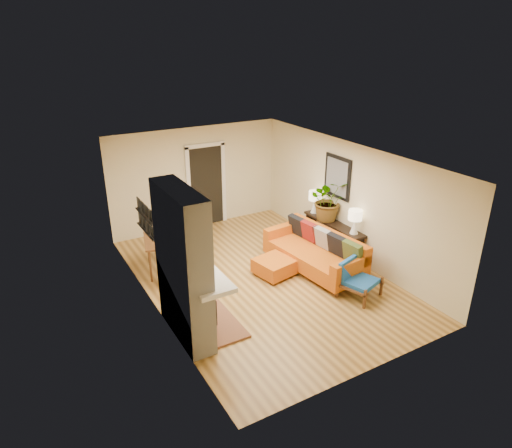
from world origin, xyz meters
The scene contains 10 objects.
room_shell centered at (0.60, 2.63, 1.24)m, with size 6.50×6.50×6.50m.
fireplace centered at (-2.00, -1.00, 1.24)m, with size 1.09×1.68×2.60m.
sofa centered at (1.27, -0.22, 0.40)m, with size 1.22×2.40×0.91m.
ottoman centered at (0.31, -0.04, 0.21)m, with size 0.83×0.83×0.36m.
blue_chair centered at (1.27, -1.47, 0.39)m, with size 0.85×0.84×0.71m.
dining_table centered at (-1.58, 1.31, 0.60)m, with size 1.01×1.74×0.91m.
console_table centered at (2.07, 0.24, 0.58)m, with size 0.34×1.85×0.72m.
lamp_near centered at (2.07, -0.44, 1.06)m, with size 0.30×0.30×0.54m.
lamp_far centered at (2.07, 0.98, 1.06)m, with size 0.30×0.30×0.54m.
houseplant centered at (2.06, 0.45, 1.22)m, with size 0.88×0.77×0.98m, color #1E5919.
Camera 1 is at (-4.25, -7.16, 4.77)m, focal length 32.00 mm.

